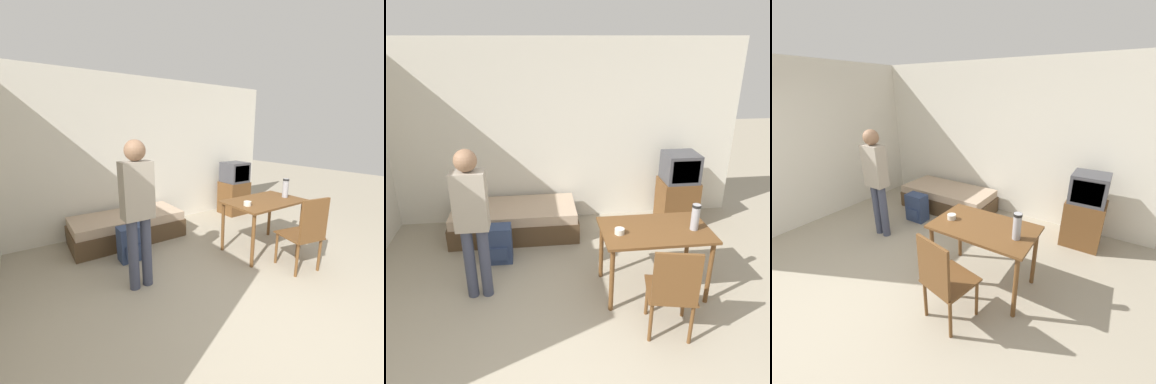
{
  "view_description": "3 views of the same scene",
  "coord_description": "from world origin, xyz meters",
  "views": [
    {
      "loc": [
        -1.95,
        -1.22,
        1.79
      ],
      "look_at": [
        0.18,
        1.93,
        0.87
      ],
      "focal_mm": 24.0,
      "sensor_mm": 36.0,
      "label": 1
    },
    {
      "loc": [
        -0.27,
        -2.21,
        2.71
      ],
      "look_at": [
        0.2,
        1.63,
        1.08
      ],
      "focal_mm": 35.0,
      "sensor_mm": 36.0,
      "label": 2
    },
    {
      "loc": [
        2.17,
        -1.07,
        2.22
      ],
      "look_at": [
        0.43,
        1.68,
        0.92
      ],
      "focal_mm": 24.0,
      "sensor_mm": 36.0,
      "label": 3
    }
  ],
  "objects": [
    {
      "name": "dining_table",
      "position": [
        0.99,
        1.22,
        0.67
      ],
      "size": [
        1.18,
        0.72,
        0.78
      ],
      "color": "brown",
      "rests_on": "ground_plane"
    },
    {
      "name": "daybed",
      "position": [
        -0.59,
        2.71,
        0.22
      ],
      "size": [
        1.79,
        0.82,
        0.44
      ],
      "color": "#4C3823",
      "rests_on": "ground_plane"
    },
    {
      "name": "person_standing",
      "position": [
        -0.94,
        1.34,
        1.0
      ],
      "size": [
        0.34,
        0.23,
        1.7
      ],
      "color": "#3D4256",
      "rests_on": "ground_plane"
    },
    {
      "name": "wall_back",
      "position": [
        0.0,
        3.23,
        1.35
      ],
      "size": [
        5.7,
        0.06,
        2.7
      ],
      "color": "silver",
      "rests_on": "ground_plane"
    },
    {
      "name": "thermos_flask",
      "position": [
        1.4,
        1.16,
        0.94
      ],
      "size": [
        0.09,
        0.09,
        0.29
      ],
      "color": "#99999E",
      "rests_on": "dining_table"
    },
    {
      "name": "tv",
      "position": [
        1.86,
        2.78,
        0.54
      ],
      "size": [
        0.54,
        0.49,
        1.12
      ],
      "color": "brown",
      "rests_on": "ground_plane"
    },
    {
      "name": "mate_bowl",
      "position": [
        0.58,
        1.16,
        0.81
      ],
      "size": [
        0.1,
        0.1,
        0.06
      ],
      "color": "beige",
      "rests_on": "dining_table"
    },
    {
      "name": "backpack",
      "position": [
        -0.79,
        2.01,
        0.25
      ],
      "size": [
        0.36,
        0.26,
        0.49
      ],
      "color": "navy",
      "rests_on": "ground_plane"
    },
    {
      "name": "wooden_chair",
      "position": [
        0.94,
        0.48,
        0.55
      ],
      "size": [
        0.54,
        0.54,
        1.0
      ],
      "color": "brown",
      "rests_on": "ground_plane"
    }
  ]
}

